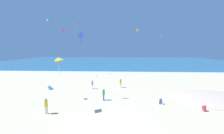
# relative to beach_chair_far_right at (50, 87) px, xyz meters

# --- Properties ---
(ground_plane) EXTENTS (120.00, 120.00, 0.00)m
(ground_plane) POSITION_rel_beach_chair_far_right_xyz_m (10.63, 0.23, -0.30)
(ground_plane) COLOR beige
(ocean_water) EXTENTS (120.00, 60.00, 0.05)m
(ocean_water) POSITION_rel_beach_chair_far_right_xyz_m (10.63, 46.68, -0.27)
(ocean_water) COLOR teal
(ocean_water) RESTS_ON ground_plane
(dune_mound) EXTENTS (9.99, 6.99, 1.22)m
(dune_mound) POSITION_rel_beach_chair_far_right_xyz_m (24.09, -3.09, -0.30)
(dune_mound) COLOR beige
(dune_mound) RESTS_ON ground_plane
(beach_chair_far_right) EXTENTS (0.76, 0.80, 0.62)m
(beach_chair_far_right) POSITION_rel_beach_chair_far_right_xyz_m (0.00, 0.00, 0.00)
(beach_chair_far_right) COLOR #2370B2
(beach_chair_far_right) RESTS_ON ground_plane
(person_0) EXTENTS (0.33, 0.33, 1.57)m
(person_0) POSITION_rel_beach_chair_far_right_xyz_m (9.52, -4.13, 0.61)
(person_0) COLOR blue
(person_0) RESTS_ON ground_plane
(person_1) EXTENTS (0.66, 0.55, 0.73)m
(person_1) POSITION_rel_beach_chair_far_right_xyz_m (16.71, -4.96, -0.03)
(person_1) COLOR blue
(person_1) RESTS_ON ground_plane
(person_2) EXTENTS (0.64, 0.39, 0.80)m
(person_2) POSITION_rel_beach_chair_far_right_xyz_m (20.77, -6.55, -0.00)
(person_2) COLOR red
(person_2) RESTS_ON ground_plane
(person_3) EXTENTS (0.35, 0.35, 1.43)m
(person_3) POSITION_rel_beach_chair_far_right_xyz_m (7.09, 0.46, 0.53)
(person_3) COLOR white
(person_3) RESTS_ON ground_plane
(person_5) EXTENTS (0.42, 0.42, 1.54)m
(person_5) POSITION_rel_beach_chair_far_right_xyz_m (11.87, 1.41, 0.59)
(person_5) COLOR white
(person_5) RESTS_ON ground_plane
(person_6) EXTENTS (0.35, 0.35, 1.70)m
(person_6) POSITION_rel_beach_chair_far_right_xyz_m (3.91, -7.88, 0.68)
(person_6) COLOR white
(person_6) RESTS_ON ground_plane
(kite_white) EXTENTS (0.64, 0.64, 1.48)m
(kite_white) POSITION_rel_beach_chair_far_right_xyz_m (-2.33, 5.05, 11.93)
(kite_white) COLOR white
(kite_yellow) EXTENTS (0.96, 1.05, 1.79)m
(kite_yellow) POSITION_rel_beach_chair_far_right_xyz_m (5.28, -7.42, 5.45)
(kite_yellow) COLOR yellow
(kite_pink) EXTENTS (0.41, 1.12, 2.08)m
(kite_pink) POSITION_rel_beach_chair_far_right_xyz_m (0.58, 12.73, 12.36)
(kite_pink) COLOR pink
(kite_red) EXTENTS (0.49, 0.54, 1.30)m
(kite_red) POSITION_rel_beach_chair_far_right_xyz_m (-1.47, 10.07, 10.67)
(kite_red) COLOR red
(kite_orange) EXTENTS (1.18, 0.95, 1.79)m
(kite_orange) POSITION_rel_beach_chair_far_right_xyz_m (17.04, 18.39, 12.00)
(kite_orange) COLOR orange
(kite_purple) EXTENTS (0.56, 0.49, 1.67)m
(kite_purple) POSITION_rel_beach_chair_far_right_xyz_m (23.96, 17.93, 10.73)
(kite_purple) COLOR purple
(kite_blue) EXTENTS (0.93, 0.40, 1.29)m
(kite_blue) POSITION_rel_beach_chair_far_right_xyz_m (6.74, -4.05, 8.07)
(kite_blue) COLOR blue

